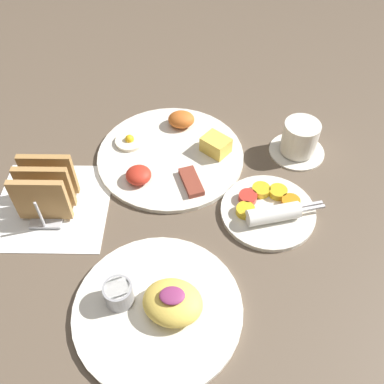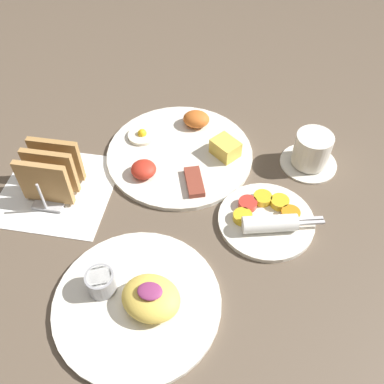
{
  "view_description": "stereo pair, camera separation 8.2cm",
  "coord_description": "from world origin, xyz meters",
  "px_view_note": "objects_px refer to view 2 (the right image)",
  "views": [
    {
      "loc": [
        0.07,
        -0.51,
        0.65
      ],
      "look_at": [
        0.07,
        0.03,
        0.03
      ],
      "focal_mm": 40.0,
      "sensor_mm": 36.0,
      "label": 1
    },
    {
      "loc": [
        0.16,
        -0.5,
        0.65
      ],
      "look_at": [
        0.07,
        0.03,
        0.03
      ],
      "focal_mm": 40.0,
      "sensor_mm": 36.0,
      "label": 2
    }
  ],
  "objects_px": {
    "plate_condiments": "(267,219)",
    "plate_foreground": "(138,300)",
    "toast_rack": "(51,173)",
    "coffee_cup": "(311,152)",
    "plate_breakfast": "(181,151)"
  },
  "relations": [
    {
      "from": "plate_condiments",
      "to": "plate_foreground",
      "type": "xyz_separation_m",
      "value": [
        -0.2,
        -0.2,
        0.0
      ]
    },
    {
      "from": "toast_rack",
      "to": "coffee_cup",
      "type": "xyz_separation_m",
      "value": [
        0.5,
        0.16,
        -0.02
      ]
    },
    {
      "from": "plate_foreground",
      "to": "toast_rack",
      "type": "bearing_deg",
      "value": 136.14
    },
    {
      "from": "coffee_cup",
      "to": "plate_breakfast",
      "type": "bearing_deg",
      "value": -176.34
    },
    {
      "from": "plate_foreground",
      "to": "coffee_cup",
      "type": "xyz_separation_m",
      "value": [
        0.28,
        0.38,
        0.02
      ]
    },
    {
      "from": "coffee_cup",
      "to": "plate_foreground",
      "type": "bearing_deg",
      "value": -126.6
    },
    {
      "from": "toast_rack",
      "to": "plate_breakfast",
      "type": "bearing_deg",
      "value": 31.96
    },
    {
      "from": "plate_foreground",
      "to": "coffee_cup",
      "type": "relative_size",
      "value": 2.3
    },
    {
      "from": "plate_breakfast",
      "to": "plate_foreground",
      "type": "height_order",
      "value": "plate_foreground"
    },
    {
      "from": "plate_breakfast",
      "to": "coffee_cup",
      "type": "distance_m",
      "value": 0.27
    },
    {
      "from": "plate_breakfast",
      "to": "plate_condiments",
      "type": "bearing_deg",
      "value": -38.74
    },
    {
      "from": "plate_breakfast",
      "to": "plate_foreground",
      "type": "xyz_separation_m",
      "value": [
        -0.01,
        -0.36,
        0.0
      ]
    },
    {
      "from": "toast_rack",
      "to": "plate_condiments",
      "type": "bearing_deg",
      "value": -1.6
    },
    {
      "from": "plate_condiments",
      "to": "coffee_cup",
      "type": "distance_m",
      "value": 0.19
    },
    {
      "from": "plate_condiments",
      "to": "coffee_cup",
      "type": "height_order",
      "value": "coffee_cup"
    }
  ]
}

